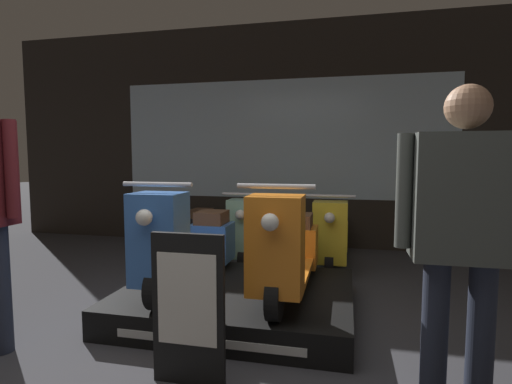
{
  "coord_description": "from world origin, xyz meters",
  "views": [
    {
      "loc": [
        0.94,
        -2.02,
        1.31
      ],
      "look_at": [
        0.03,
        1.95,
        0.94
      ],
      "focal_mm": 28.0,
      "sensor_mm": 36.0,
      "label": 1
    }
  ],
  "objects_px": {
    "scooter_backrow_1": "(255,233)",
    "scooter_backrow_2": "(332,236)",
    "scooter_backrow_0": "(185,230)",
    "person_right_browsing": "(463,221)",
    "price_sign_board": "(188,309)",
    "scooter_display_left": "(188,244)",
    "scooter_display_right": "(287,249)"
  },
  "relations": [
    {
      "from": "scooter_display_right",
      "to": "scooter_backrow_2",
      "type": "height_order",
      "value": "scooter_display_right"
    },
    {
      "from": "scooter_backrow_0",
      "to": "price_sign_board",
      "type": "relative_size",
      "value": 1.78
    },
    {
      "from": "scooter_backrow_1",
      "to": "scooter_backrow_2",
      "type": "height_order",
      "value": "same"
    },
    {
      "from": "scooter_display_left",
      "to": "person_right_browsing",
      "type": "height_order",
      "value": "person_right_browsing"
    },
    {
      "from": "scooter_backrow_1",
      "to": "person_right_browsing",
      "type": "relative_size",
      "value": 0.95
    },
    {
      "from": "person_right_browsing",
      "to": "price_sign_board",
      "type": "relative_size",
      "value": 1.88
    },
    {
      "from": "person_right_browsing",
      "to": "price_sign_board",
      "type": "height_order",
      "value": "person_right_browsing"
    },
    {
      "from": "scooter_backrow_2",
      "to": "price_sign_board",
      "type": "height_order",
      "value": "scooter_backrow_2"
    },
    {
      "from": "scooter_backrow_1",
      "to": "scooter_backrow_2",
      "type": "bearing_deg",
      "value": 0.0
    },
    {
      "from": "scooter_backrow_2",
      "to": "price_sign_board",
      "type": "bearing_deg",
      "value": -104.26
    },
    {
      "from": "scooter_backrow_1",
      "to": "scooter_backrow_2",
      "type": "xyz_separation_m",
      "value": [
        0.94,
        0.0,
        0.0
      ]
    },
    {
      "from": "scooter_backrow_1",
      "to": "person_right_browsing",
      "type": "xyz_separation_m",
      "value": [
        1.66,
        -2.66,
        0.64
      ]
    },
    {
      "from": "scooter_backrow_2",
      "to": "person_right_browsing",
      "type": "relative_size",
      "value": 0.95
    },
    {
      "from": "scooter_display_left",
      "to": "scooter_backrow_0",
      "type": "height_order",
      "value": "scooter_display_left"
    },
    {
      "from": "scooter_display_left",
      "to": "scooter_display_right",
      "type": "relative_size",
      "value": 1.0
    },
    {
      "from": "scooter_display_left",
      "to": "scooter_display_right",
      "type": "xyz_separation_m",
      "value": [
        0.83,
        0.0,
        0.0
      ]
    },
    {
      "from": "scooter_display_left",
      "to": "scooter_backrow_0",
      "type": "xyz_separation_m",
      "value": [
        -0.76,
        1.73,
        -0.23
      ]
    },
    {
      "from": "scooter_display_left",
      "to": "scooter_backrow_2",
      "type": "height_order",
      "value": "scooter_display_left"
    },
    {
      "from": "person_right_browsing",
      "to": "price_sign_board",
      "type": "distance_m",
      "value": 1.53
    },
    {
      "from": "scooter_backrow_0",
      "to": "scooter_backrow_1",
      "type": "relative_size",
      "value": 1.0
    },
    {
      "from": "scooter_display_right",
      "to": "scooter_backrow_1",
      "type": "bearing_deg",
      "value": 110.79
    },
    {
      "from": "scooter_backrow_0",
      "to": "scooter_backrow_1",
      "type": "distance_m",
      "value": 0.94
    },
    {
      "from": "scooter_backrow_2",
      "to": "scooter_backrow_0",
      "type": "bearing_deg",
      "value": 180.0
    },
    {
      "from": "price_sign_board",
      "to": "scooter_backrow_1",
      "type": "bearing_deg",
      "value": 95.05
    },
    {
      "from": "price_sign_board",
      "to": "scooter_display_left",
      "type": "bearing_deg",
      "value": 112.6
    },
    {
      "from": "person_right_browsing",
      "to": "scooter_display_left",
      "type": "bearing_deg",
      "value": 153.18
    },
    {
      "from": "scooter_display_left",
      "to": "scooter_backrow_1",
      "type": "distance_m",
      "value": 1.75
    },
    {
      "from": "scooter_display_right",
      "to": "price_sign_board",
      "type": "bearing_deg",
      "value": -112.31
    },
    {
      "from": "scooter_backrow_1",
      "to": "person_right_browsing",
      "type": "distance_m",
      "value": 3.2
    },
    {
      "from": "scooter_backrow_1",
      "to": "scooter_backrow_0",
      "type": "bearing_deg",
      "value": 180.0
    },
    {
      "from": "scooter_display_left",
      "to": "scooter_backrow_1",
      "type": "xyz_separation_m",
      "value": [
        0.18,
        1.73,
        -0.23
      ]
    },
    {
      "from": "scooter_display_right",
      "to": "scooter_backrow_0",
      "type": "distance_m",
      "value": 2.36
    }
  ]
}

